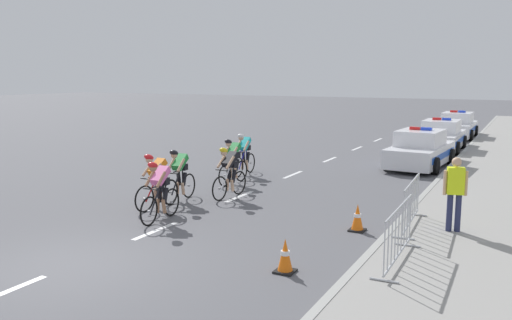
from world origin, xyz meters
The scene contains 17 objects.
ground_plane centered at (0.00, 0.00, 0.00)m, with size 160.00×160.00×0.00m, color #56565B.
kerb_edge centered at (4.93, 14.00, 0.07)m, with size 0.16×60.00×0.13m, color #9E9E99.
lane_markings_centre centered at (0.00, 10.64, 0.00)m, with size 0.14×25.60×0.01m.
cyclist_lead centered at (-0.43, 3.38, 0.79)m, with size 0.44×1.72×1.56m.
cyclist_second centered at (-1.28, 4.35, 0.79)m, with size 0.44×1.72×1.56m.
cyclist_third centered at (-1.22, 5.32, 0.79)m, with size 0.44×1.72×1.56m.
cyclist_fourth centered at (-0.20, 6.38, 0.79)m, with size 0.44×1.72×1.56m.
cyclist_fifth centered at (-1.10, 8.19, 0.79)m, with size 0.43×1.72×1.56m.
cyclist_sixth centered at (-1.56, 9.81, 0.79)m, with size 0.43×1.72×1.56m.
police_car_nearest centered at (3.80, 14.43, 0.68)m, with size 2.22×4.51×1.59m.
police_car_second centered at (3.80, 19.72, 0.68)m, with size 2.01×4.40×1.59m.
police_car_third centered at (3.80, 25.78, 0.68)m, with size 2.02×4.41×1.59m.
crowd_barrier_front centered at (5.54, 2.76, 0.65)m, with size 0.54×2.32×1.07m.
crowd_barrier_middle centered at (5.26, 5.32, 0.65)m, with size 0.61×2.32×1.07m.
traffic_cone_near centered at (4.16, 4.80, 0.31)m, with size 0.36×0.36×0.64m.
traffic_cone_mid centered at (3.76, 1.62, 0.31)m, with size 0.36×0.36×0.64m.
spectator_closest centered at (6.19, 5.37, 1.08)m, with size 0.52×0.31×1.68m.
Camera 1 is at (7.57, -6.91, 3.56)m, focal length 37.37 mm.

